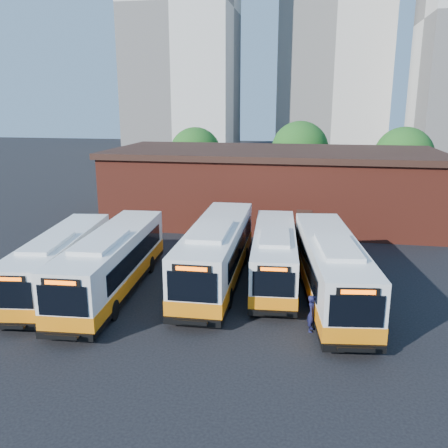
% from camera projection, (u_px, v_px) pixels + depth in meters
% --- Properties ---
extents(ground, '(220.00, 220.00, 0.00)m').
position_uv_depth(ground, '(238.00, 313.00, 24.23)').
color(ground, black).
extents(bus_farwest, '(3.87, 12.09, 3.25)m').
position_uv_depth(bus_farwest, '(60.00, 264.00, 27.12)').
color(bus_farwest, white).
rests_on(bus_farwest, ground).
extents(bus_west, '(3.46, 13.06, 3.52)m').
position_uv_depth(bus_west, '(112.00, 265.00, 26.52)').
color(bus_west, white).
rests_on(bus_west, ground).
extents(bus_midwest, '(3.08, 13.61, 3.69)m').
position_uv_depth(bus_midwest, '(217.00, 255.00, 28.06)').
color(bus_midwest, white).
rests_on(bus_midwest, ground).
extents(bus_mideast, '(3.21, 11.89, 3.20)m').
position_uv_depth(bus_mideast, '(274.00, 257.00, 28.36)').
color(bus_mideast, white).
rests_on(bus_mideast, ground).
extents(bus_east, '(4.28, 13.20, 3.54)m').
position_uv_depth(bus_east, '(331.00, 271.00, 25.56)').
color(bus_east, white).
rests_on(bus_east, ground).
extents(transit_worker, '(0.54, 0.71, 1.77)m').
position_uv_depth(transit_worker, '(312.00, 313.00, 22.09)').
color(transit_worker, '#131437').
rests_on(transit_worker, ground).
extents(depot_building, '(28.60, 12.60, 6.40)m').
position_uv_depth(depot_building, '(272.00, 185.00, 42.46)').
color(depot_building, maroon).
rests_on(depot_building, ground).
extents(tree_west, '(6.00, 6.00, 7.65)m').
position_uv_depth(tree_west, '(195.00, 153.00, 55.28)').
color(tree_west, '#382314').
rests_on(tree_west, ground).
extents(tree_mid, '(6.56, 6.56, 8.36)m').
position_uv_depth(tree_mid, '(300.00, 150.00, 54.99)').
color(tree_mid, '#382314').
rests_on(tree_mid, ground).
extents(tree_east, '(6.24, 6.24, 7.96)m').
position_uv_depth(tree_east, '(404.00, 156.00, 50.28)').
color(tree_east, '#382314').
rests_on(tree_east, ground).
extents(tower_left, '(20.00, 18.00, 56.20)m').
position_uv_depth(tower_left, '(182.00, 7.00, 89.67)').
color(tower_left, beige).
rests_on(tower_left, ground).
extents(tower_center, '(22.00, 20.00, 61.20)m').
position_uv_depth(tower_center, '(336.00, 2.00, 97.34)').
color(tower_center, beige).
rests_on(tower_center, ground).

